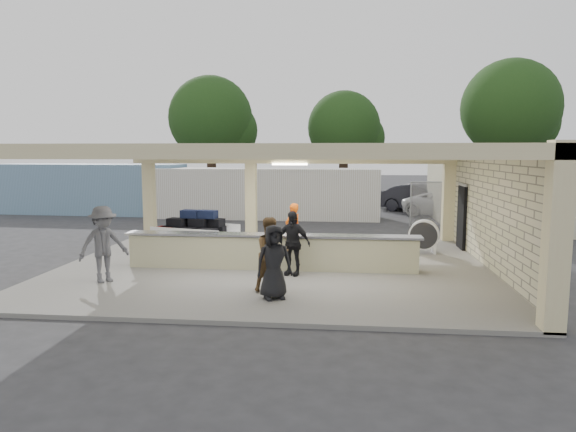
# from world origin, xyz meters

# --- Properties ---
(ground) EXTENTS (120.00, 120.00, 0.00)m
(ground) POSITION_xyz_m (0.00, 0.00, 0.00)
(ground) COLOR #2A2A2D
(ground) RESTS_ON ground
(pavilion) EXTENTS (12.01, 10.00, 3.55)m
(pavilion) POSITION_xyz_m (0.21, 0.66, 1.35)
(pavilion) COLOR slate
(pavilion) RESTS_ON ground
(baggage_counter) EXTENTS (8.20, 0.58, 0.98)m
(baggage_counter) POSITION_xyz_m (0.00, -0.50, 0.59)
(baggage_counter) COLOR #BBB68C
(baggage_counter) RESTS_ON pavilion
(luggage_cart) EXTENTS (2.70, 2.05, 1.40)m
(luggage_cart) POSITION_xyz_m (-2.73, 1.33, 0.86)
(luggage_cart) COLOR white
(luggage_cart) RESTS_ON pavilion
(drum_fan) EXTENTS (1.01, 0.54, 1.07)m
(drum_fan) POSITION_xyz_m (4.57, 2.26, 0.67)
(drum_fan) COLOR white
(drum_fan) RESTS_ON pavilion
(baggage_handler) EXTENTS (0.64, 0.67, 1.65)m
(baggage_handler) POSITION_xyz_m (0.42, 1.36, 0.93)
(baggage_handler) COLOR #FB5B0D
(baggage_handler) RESTS_ON pavilion
(passenger_a) EXTENTS (0.91, 0.77, 1.74)m
(passenger_a) POSITION_xyz_m (0.32, -2.74, 0.97)
(passenger_a) COLOR brown
(passenger_a) RESTS_ON pavilion
(passenger_b) EXTENTS (1.06, 0.64, 1.71)m
(passenger_b) POSITION_xyz_m (0.65, -1.15, 0.95)
(passenger_b) COLOR black
(passenger_b) RESTS_ON pavilion
(passenger_c) EXTENTS (1.18, 1.18, 1.91)m
(passenger_c) POSITION_xyz_m (-3.96, -2.38, 1.06)
(passenger_c) COLOR #505056
(passenger_c) RESTS_ON pavilion
(passenger_d) EXTENTS (0.87, 0.63, 1.65)m
(passenger_d) POSITION_xyz_m (0.46, -3.38, 0.93)
(passenger_d) COLOR black
(passenger_d) RESTS_ON pavilion
(car_white_a) EXTENTS (5.07, 3.86, 1.31)m
(car_white_a) POSITION_xyz_m (7.46, 12.47, 0.66)
(car_white_a) COLOR silver
(car_white_a) RESTS_ON ground
(car_white_b) EXTENTS (5.41, 3.44, 1.60)m
(car_white_b) POSITION_xyz_m (12.18, 12.95, 0.80)
(car_white_b) COLOR silver
(car_white_b) RESTS_ON ground
(car_dark) EXTENTS (4.84, 3.39, 1.53)m
(car_dark) POSITION_xyz_m (6.30, 14.68, 0.76)
(car_dark) COLOR black
(car_dark) RESTS_ON ground
(container_white) EXTENTS (11.56, 2.45, 2.50)m
(container_white) POSITION_xyz_m (-2.01, 11.23, 1.25)
(container_white) COLOR silver
(container_white) RESTS_ON ground
(container_blue) EXTENTS (10.38, 2.95, 2.67)m
(container_blue) POSITION_xyz_m (-11.72, 12.08, 1.34)
(container_blue) COLOR #6D8FAF
(container_blue) RESTS_ON ground
(fence) EXTENTS (12.06, 0.06, 2.03)m
(fence) POSITION_xyz_m (11.00, 9.00, 1.05)
(fence) COLOR gray
(fence) RESTS_ON ground
(tree_left) EXTENTS (6.60, 6.30, 9.00)m
(tree_left) POSITION_xyz_m (-7.68, 24.16, 5.59)
(tree_left) COLOR #382619
(tree_left) RESTS_ON ground
(tree_mid) EXTENTS (6.00, 5.60, 8.00)m
(tree_mid) POSITION_xyz_m (2.32, 26.16, 4.96)
(tree_mid) COLOR #382619
(tree_mid) RESTS_ON ground
(tree_right) EXTENTS (7.20, 7.00, 10.00)m
(tree_right) POSITION_xyz_m (14.32, 25.16, 6.21)
(tree_right) COLOR #382619
(tree_right) RESTS_ON ground
(adjacent_building) EXTENTS (6.00, 8.00, 3.20)m
(adjacent_building) POSITION_xyz_m (9.50, 10.00, 1.60)
(adjacent_building) COLOR beige
(adjacent_building) RESTS_ON ground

